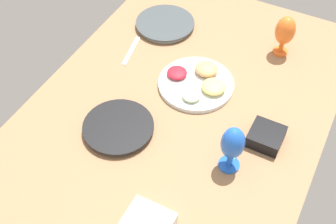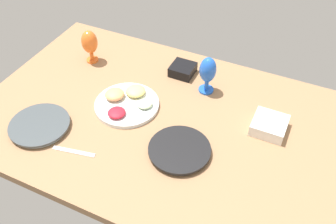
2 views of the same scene
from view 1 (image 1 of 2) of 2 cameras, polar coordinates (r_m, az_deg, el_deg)
ground_plane at (r=163.42cm, az=0.95°, el=-0.62°), size 160.00×104.00×4.00cm
dinner_plate_left at (r=156.78cm, az=-6.38°, el=-2.01°), size 25.09×25.09×2.55cm
dinner_plate_right at (r=197.95cm, az=-0.37°, el=11.22°), size 25.66×25.66×2.39cm
fruit_platter at (r=170.65cm, az=3.85°, el=3.83°), size 29.09×29.09×5.48cm
hurricane_glass_blue at (r=140.14cm, az=8.28°, el=-4.19°), size 7.72×7.72×18.68cm
hurricane_glass_orange at (r=184.49cm, az=14.78°, el=9.92°), size 8.07×8.07×17.60cm
square_bowl_black at (r=155.38cm, az=12.49°, el=-3.02°), size 11.31×11.31×4.93cm
fork_by_right_plate at (r=186.66cm, az=-4.75°, el=7.91°), size 18.01×5.19×0.60cm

